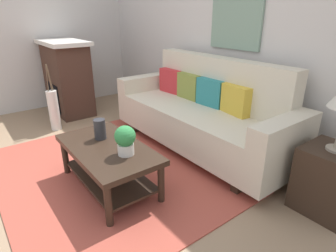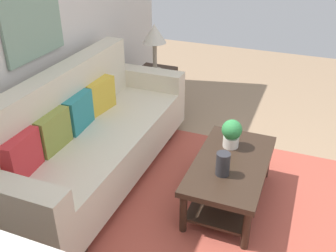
% 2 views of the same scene
% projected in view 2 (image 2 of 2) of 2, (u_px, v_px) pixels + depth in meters
% --- Properties ---
extents(ground_plane, '(9.34, 9.34, 0.00)m').
position_uv_depth(ground_plane, '(265.00, 232.00, 3.11)').
color(ground_plane, '#9E7F60').
extents(wall_back, '(5.34, 0.10, 2.70)m').
position_uv_depth(wall_back, '(15.00, 40.00, 3.15)').
color(wall_back, silver).
rests_on(wall_back, ground_plane).
extents(area_rug, '(2.57, 2.08, 0.01)m').
position_uv_depth(area_rug, '(206.00, 216.00, 3.27)').
color(area_rug, '#B24C3D').
rests_on(area_rug, ground_plane).
extents(couch, '(2.40, 0.84, 1.08)m').
position_uv_depth(couch, '(93.00, 138.00, 3.56)').
color(couch, beige).
rests_on(couch, ground_plane).
extents(throw_pillow_crimson, '(0.37, 0.15, 0.32)m').
position_uv_depth(throw_pillow_crimson, '(21.00, 155.00, 2.87)').
color(throw_pillow_crimson, red).
rests_on(throw_pillow_crimson, couch).
extents(throw_pillow_olive, '(0.36, 0.12, 0.32)m').
position_uv_depth(throw_pillow_olive, '(53.00, 132.00, 3.17)').
color(throw_pillow_olive, olive).
rests_on(throw_pillow_olive, couch).
extents(throw_pillow_teal, '(0.37, 0.15, 0.32)m').
position_uv_depth(throw_pillow_teal, '(78.00, 112.00, 3.48)').
color(throw_pillow_teal, teal).
rests_on(throw_pillow_teal, couch).
extents(throw_pillow_mustard, '(0.37, 0.17, 0.32)m').
position_uv_depth(throw_pillow_mustard, '(100.00, 96.00, 3.79)').
color(throw_pillow_mustard, gold).
rests_on(throw_pillow_mustard, couch).
extents(coffee_table, '(1.10, 0.60, 0.43)m').
position_uv_depth(coffee_table, '(230.00, 173.00, 3.29)').
color(coffee_table, '#332319').
rests_on(coffee_table, ground_plane).
extents(tabletop_vase, '(0.11, 0.11, 0.20)m').
position_uv_depth(tabletop_vase, '(223.00, 164.00, 3.03)').
color(tabletop_vase, '#2D2D33').
rests_on(tabletop_vase, coffee_table).
extents(potted_plant_tabletop, '(0.18, 0.18, 0.26)m').
position_uv_depth(potted_plant_tabletop, '(232.00, 133.00, 3.37)').
color(potted_plant_tabletop, white).
rests_on(potted_plant_tabletop, coffee_table).
extents(side_table, '(0.44, 0.44, 0.56)m').
position_uv_depth(side_table, '(155.00, 91.00, 4.86)').
color(side_table, '#332319').
rests_on(side_table, ground_plane).
extents(table_lamp, '(0.28, 0.28, 0.57)m').
position_uv_depth(table_lamp, '(154.00, 35.00, 4.51)').
color(table_lamp, gray).
rests_on(table_lamp, side_table).
extents(framed_painting, '(0.72, 0.03, 0.60)m').
position_uv_depth(framed_painting, '(33.00, 22.00, 3.21)').
color(framed_painting, gray).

